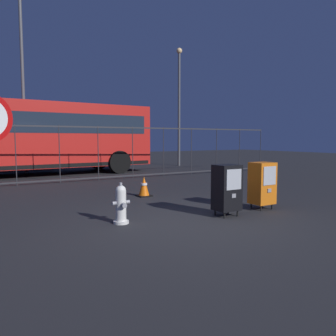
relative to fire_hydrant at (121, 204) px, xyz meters
name	(u,v)px	position (x,y,z in m)	size (l,w,h in m)	color
ground_plane	(188,223)	(1.06, -0.59, -0.35)	(60.00, 60.00, 0.00)	#262628
fire_hydrant	(121,204)	(0.00, 0.00, 0.00)	(0.33, 0.31, 0.75)	silver
newspaper_box_primary	(227,187)	(2.03, -0.53, 0.22)	(0.48, 0.42, 1.02)	black
newspaper_box_secondary	(262,183)	(3.12, -0.42, 0.22)	(0.48, 0.42, 1.02)	black
traffic_cone	(144,187)	(1.64, 2.34, -0.09)	(0.36, 0.36, 0.53)	black
fence_barrier	(79,153)	(1.06, 6.26, 0.67)	(18.03, 0.04, 2.00)	#2D2D33
bus_near	(24,134)	(-0.36, 9.26, 1.36)	(10.60, 3.13, 3.00)	red
street_light_near_left	(179,98)	(7.93, 10.40, 3.47)	(0.32, 0.32, 6.54)	#4C4F54
street_light_near_right	(22,72)	(-0.17, 10.37, 4.08)	(0.32, 0.32, 7.72)	#4C4F54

